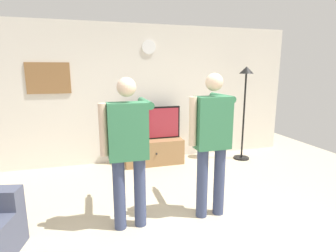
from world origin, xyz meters
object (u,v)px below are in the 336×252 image
Objects in this scene: tv_stand at (153,151)px; person_standing_nearer_lamp at (128,145)px; floor_lamp at (245,94)px; person_standing_nearer_couch at (212,137)px; wall_clock at (149,47)px; framed_picture at (48,78)px; television at (153,123)px.

tv_stand is 0.65× the size of person_standing_nearer_lamp.
floor_lamp reaches higher than person_standing_nearer_couch.
wall_clock is 0.15× the size of person_standing_nearer_lamp.
framed_picture reaches higher than person_standing_nearer_couch.
wall_clock is 2.78m from person_standing_nearer_lamp.
floor_lamp reaches higher than television.
framed_picture reaches higher than television.
person_standing_nearer_lamp is (-2.61, -1.82, -0.36)m from floor_lamp.
tv_stand is 0.60× the size of floor_lamp.
television is 1.95m from floor_lamp.
television is 0.58× the size of floor_lamp.
tv_stand is 0.64× the size of person_standing_nearer_couch.
floor_lamp is 2.45m from person_standing_nearer_couch.
person_standing_nearer_lamp is (-0.77, -2.06, 0.76)m from tv_stand.
framed_picture is 2.68m from person_standing_nearer_lamp.
wall_clock is (-0.00, 0.29, 2.02)m from tv_stand.
person_standing_nearer_couch is (0.25, -2.38, -1.24)m from wall_clock.
person_standing_nearer_couch is (0.25, -2.13, 0.22)m from television.
floor_lamp is (1.84, -0.54, -0.91)m from wall_clock.
wall_clock is (0.00, 0.24, 1.46)m from television.
person_standing_nearer_couch is at bearing -130.86° from floor_lamp.
wall_clock is 0.15× the size of person_standing_nearer_couch.
wall_clock is at bearing 90.00° from tv_stand.
person_standing_nearer_couch is (1.02, -0.02, 0.02)m from person_standing_nearer_lamp.
floor_lamp reaches higher than tv_stand.
tv_stand is at bearing -90.00° from wall_clock.
framed_picture reaches higher than person_standing_nearer_lamp.
wall_clock reaches higher than person_standing_nearer_lamp.
television is at bearing 69.98° from person_standing_nearer_lamp.
floor_lamp is at bearing -8.38° from framed_picture.
person_standing_nearer_couch reaches higher than television.
wall_clock is 2.69m from person_standing_nearer_couch.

